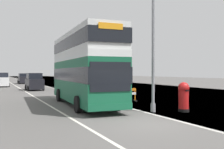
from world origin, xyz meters
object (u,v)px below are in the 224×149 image
object	(u,v)px
roadworks_barrier	(128,94)
car_receding_far	(23,79)
red_pillar_postbox	(184,95)
double_decker_bus	(84,67)
car_receding_mid	(2,80)
car_oncoming_near	(34,82)
lamppost_foreground	(153,43)

from	to	relation	value
roadworks_barrier	car_receding_far	xyz separation A→B (m)	(-4.04, 36.58, 0.34)
car_receding_far	red_pillar_postbox	bearing A→B (deg)	-83.85
double_decker_bus	car_receding_mid	world-z (taller)	double_decker_bus
car_oncoming_near	car_receding_far	bearing A→B (deg)	87.83
red_pillar_postbox	car_receding_mid	bearing A→B (deg)	105.22
roadworks_barrier	car_oncoming_near	xyz separation A→B (m)	(-4.80, 16.73, 0.40)
roadworks_barrier	car_receding_mid	size ratio (longest dim) A/B	0.34
roadworks_barrier	lamppost_foreground	bearing A→B (deg)	-102.58
lamppost_foreground	car_receding_mid	bearing A→B (deg)	102.58
lamppost_foreground	car_receding_mid	world-z (taller)	lamppost_foreground
red_pillar_postbox	car_receding_mid	distance (m)	33.81
lamppost_foreground	red_pillar_postbox	bearing A→B (deg)	-19.99
car_receding_mid	car_receding_far	xyz separation A→B (m)	(4.29, 9.93, -0.08)
car_receding_mid	lamppost_foreground	bearing A→B (deg)	-77.42
car_receding_far	lamppost_foreground	bearing A→B (deg)	-86.11
roadworks_barrier	car_oncoming_near	distance (m)	17.41
double_decker_bus	car_receding_far	distance (m)	37.15
car_oncoming_near	car_receding_mid	size ratio (longest dim) A/B	1.00
lamppost_foreground	red_pillar_postbox	world-z (taller)	lamppost_foreground
roadworks_barrier	car_oncoming_near	bearing A→B (deg)	106.00
car_oncoming_near	double_decker_bus	bearing A→B (deg)	-86.93
red_pillar_postbox	car_oncoming_near	size ratio (longest dim) A/B	0.40
double_decker_bus	car_receding_mid	bearing A→B (deg)	99.32
car_receding_mid	car_receding_far	size ratio (longest dim) A/B	1.07
roadworks_barrier	car_receding_mid	world-z (taller)	car_receding_mid
car_oncoming_near	car_receding_far	xyz separation A→B (m)	(0.75, 19.86, -0.06)
double_decker_bus	car_oncoming_near	size ratio (longest dim) A/B	2.51
lamppost_foreground	roadworks_barrier	world-z (taller)	lamppost_foreground
red_pillar_postbox	car_receding_mid	xyz separation A→B (m)	(-8.88, 32.63, 0.09)
car_receding_far	double_decker_bus	bearing A→B (deg)	-89.74
red_pillar_postbox	car_oncoming_near	world-z (taller)	car_oncoming_near
red_pillar_postbox	roadworks_barrier	world-z (taller)	red_pillar_postbox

